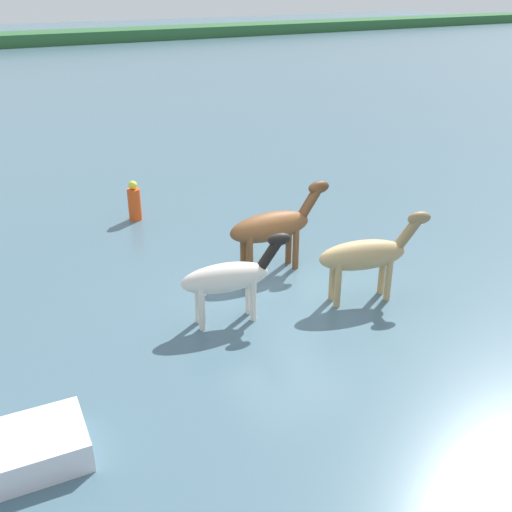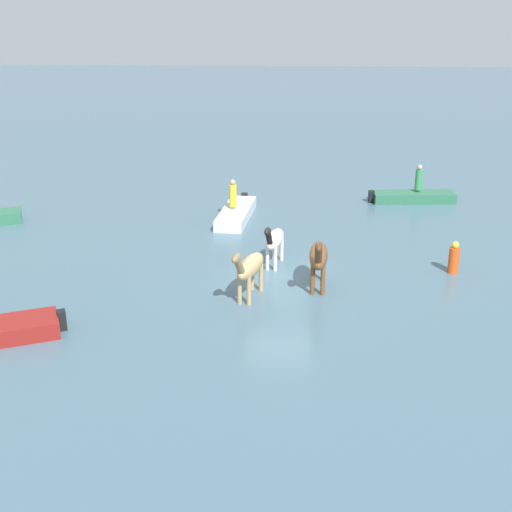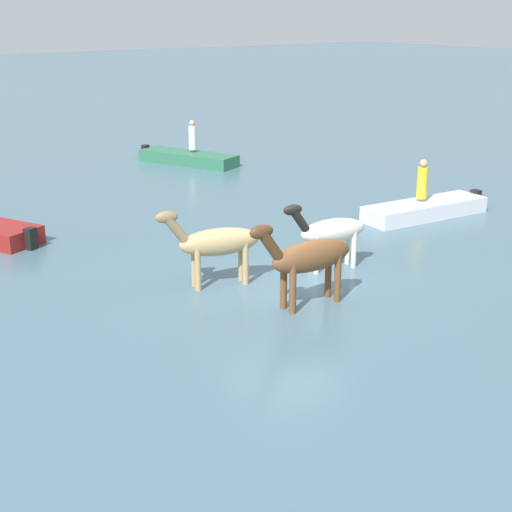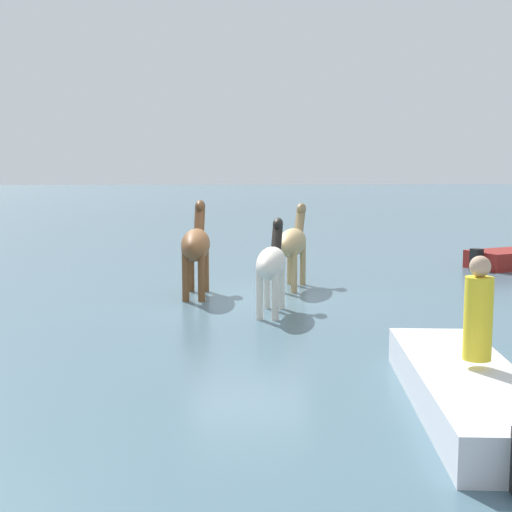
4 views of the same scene
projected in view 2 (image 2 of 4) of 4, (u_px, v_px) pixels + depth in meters
ground_plane at (284, 284)px, 21.47m from camera, size 188.06×188.06×0.00m
horse_pinto_flank at (319, 257)px, 20.75m from camera, size 2.57×0.68×1.99m
horse_chestnut_trailing at (274, 240)px, 22.69m from camera, size 2.25×0.84×1.74m
horse_lead at (249, 267)px, 20.05m from camera, size 2.42×1.05×1.88m
boat_skiff_near at (412, 199)px, 30.75m from camera, size 1.44×4.10×0.72m
boat_launch_far at (236, 215)px, 28.26m from camera, size 4.40×1.52×0.72m
person_boatman_standing at (419, 178)px, 30.57m from camera, size 0.32×0.32×1.19m
person_helmsman_aft at (233, 194)px, 27.84m from camera, size 0.32×0.32×1.19m
buoy_channel_marker at (454, 259)px, 22.23m from camera, size 0.36×0.36×1.14m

